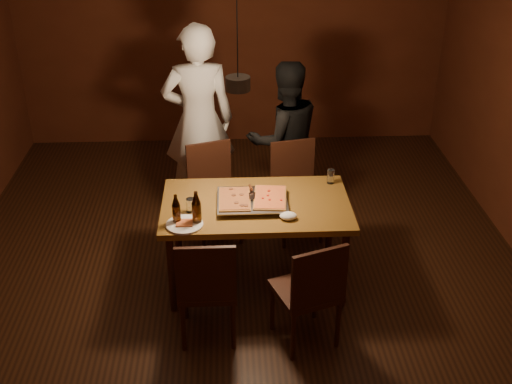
{
  "coord_description": "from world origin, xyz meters",
  "views": [
    {
      "loc": [
        -0.08,
        -4.43,
        3.26
      ],
      "look_at": [
        0.13,
        0.02,
        0.85
      ],
      "focal_mm": 45.0,
      "sensor_mm": 36.0,
      "label": 1
    }
  ],
  "objects_px": {
    "chair_far_left": "(213,183)",
    "chair_near_left": "(207,281)",
    "dining_table": "(256,211)",
    "diner_white": "(199,121)",
    "chair_near_right": "(312,286)",
    "pendant_lamp": "(238,82)",
    "pizza_tray": "(252,202)",
    "plate_slice": "(185,224)",
    "beer_bottle_a": "(176,209)",
    "diner_dark": "(285,139)",
    "chair_far_right": "(295,181)",
    "beer_bottle_b": "(196,208)"
  },
  "relations": [
    {
      "from": "chair_near_right",
      "to": "plate_slice",
      "type": "relative_size",
      "value": 1.93
    },
    {
      "from": "beer_bottle_b",
      "to": "diner_white",
      "type": "bearing_deg",
      "value": 91.09
    },
    {
      "from": "chair_near_right",
      "to": "diner_dark",
      "type": "height_order",
      "value": "diner_dark"
    },
    {
      "from": "chair_far_left",
      "to": "chair_near_right",
      "type": "distance_m",
      "value": 1.75
    },
    {
      "from": "chair_far_left",
      "to": "pendant_lamp",
      "type": "bearing_deg",
      "value": 88.38
    },
    {
      "from": "chair_far_right",
      "to": "chair_near_left",
      "type": "height_order",
      "value": "same"
    },
    {
      "from": "dining_table",
      "to": "plate_slice",
      "type": "xyz_separation_m",
      "value": [
        -0.55,
        -0.32,
        0.08
      ]
    },
    {
      "from": "chair_near_left",
      "to": "chair_far_right",
      "type": "bearing_deg",
      "value": 62.2
    },
    {
      "from": "chair_near_left",
      "to": "plate_slice",
      "type": "bearing_deg",
      "value": 111.22
    },
    {
      "from": "chair_far_right",
      "to": "plate_slice",
      "type": "distance_m",
      "value": 1.47
    },
    {
      "from": "dining_table",
      "to": "beer_bottle_a",
      "type": "bearing_deg",
      "value": -155.48
    },
    {
      "from": "chair_far_left",
      "to": "chair_far_right",
      "type": "bearing_deg",
      "value": 162.44
    },
    {
      "from": "dining_table",
      "to": "diner_white",
      "type": "bearing_deg",
      "value": 110.7
    },
    {
      "from": "beer_bottle_b",
      "to": "diner_white",
      "type": "height_order",
      "value": "diner_white"
    },
    {
      "from": "diner_white",
      "to": "chair_far_right",
      "type": "bearing_deg",
      "value": 144.43
    },
    {
      "from": "chair_far_right",
      "to": "chair_near_left",
      "type": "relative_size",
      "value": 1.03
    },
    {
      "from": "beer_bottle_b",
      "to": "diner_dark",
      "type": "height_order",
      "value": "diner_dark"
    },
    {
      "from": "dining_table",
      "to": "chair_far_left",
      "type": "bearing_deg",
      "value": 114.87
    },
    {
      "from": "chair_far_left",
      "to": "chair_near_left",
      "type": "height_order",
      "value": "same"
    },
    {
      "from": "pizza_tray",
      "to": "pendant_lamp",
      "type": "xyz_separation_m",
      "value": [
        -0.1,
        0.01,
        0.99
      ]
    },
    {
      "from": "chair_far_left",
      "to": "chair_near_left",
      "type": "bearing_deg",
      "value": 71.31
    },
    {
      "from": "dining_table",
      "to": "beer_bottle_a",
      "type": "distance_m",
      "value": 0.7
    },
    {
      "from": "chair_far_left",
      "to": "pendant_lamp",
      "type": "distance_m",
      "value": 1.48
    },
    {
      "from": "beer_bottle_a",
      "to": "chair_near_left",
      "type": "bearing_deg",
      "value": -63.94
    },
    {
      "from": "chair_far_right",
      "to": "pendant_lamp",
      "type": "bearing_deg",
      "value": 44.2
    },
    {
      "from": "chair_near_right",
      "to": "chair_near_left",
      "type": "bearing_deg",
      "value": 153.3
    },
    {
      "from": "dining_table",
      "to": "chair_far_left",
      "type": "distance_m",
      "value": 0.87
    },
    {
      "from": "chair_near_right",
      "to": "pendant_lamp",
      "type": "distance_m",
      "value": 1.54
    },
    {
      "from": "chair_far_right",
      "to": "diner_white",
      "type": "xyz_separation_m",
      "value": [
        -0.89,
        0.51,
        0.4
      ]
    },
    {
      "from": "dining_table",
      "to": "chair_near_right",
      "type": "xyz_separation_m",
      "value": [
        0.35,
        -0.82,
        -0.14
      ]
    },
    {
      "from": "chair_far_left",
      "to": "pendant_lamp",
      "type": "xyz_separation_m",
      "value": [
        0.23,
        -0.79,
        1.22
      ]
    },
    {
      "from": "pizza_tray",
      "to": "beer_bottle_a",
      "type": "xyz_separation_m",
      "value": [
        -0.58,
        -0.26,
        0.1
      ]
    },
    {
      "from": "pizza_tray",
      "to": "diner_dark",
      "type": "relative_size",
      "value": 0.36
    },
    {
      "from": "chair_near_right",
      "to": "chair_far_left",
      "type": "bearing_deg",
      "value": 93.91
    },
    {
      "from": "diner_white",
      "to": "diner_dark",
      "type": "xyz_separation_m",
      "value": [
        0.82,
        -0.1,
        -0.17
      ]
    },
    {
      "from": "pizza_tray",
      "to": "plate_slice",
      "type": "bearing_deg",
      "value": -148.7
    },
    {
      "from": "dining_table",
      "to": "diner_white",
      "type": "height_order",
      "value": "diner_white"
    },
    {
      "from": "chair_near_right",
      "to": "pendant_lamp",
      "type": "relative_size",
      "value": 0.49
    },
    {
      "from": "chair_near_right",
      "to": "diner_white",
      "type": "height_order",
      "value": "diner_white"
    },
    {
      "from": "beer_bottle_b",
      "to": "plate_slice",
      "type": "distance_m",
      "value": 0.16
    },
    {
      "from": "chair_near_right",
      "to": "diner_white",
      "type": "distance_m",
      "value": 2.31
    },
    {
      "from": "chair_far_right",
      "to": "beer_bottle_b",
      "type": "relative_size",
      "value": 1.85
    },
    {
      "from": "chair_near_right",
      "to": "beer_bottle_b",
      "type": "distance_m",
      "value": 1.03
    },
    {
      "from": "beer_bottle_b",
      "to": "beer_bottle_a",
      "type": "bearing_deg",
      "value": 175.99
    },
    {
      "from": "plate_slice",
      "to": "beer_bottle_a",
      "type": "bearing_deg",
      "value": 146.6
    },
    {
      "from": "chair_far_left",
      "to": "pizza_tray",
      "type": "xyz_separation_m",
      "value": [
        0.33,
        -0.8,
        0.24
      ]
    },
    {
      "from": "beer_bottle_a",
      "to": "chair_near_right",
      "type": "bearing_deg",
      "value": -29.5
    },
    {
      "from": "beer_bottle_b",
      "to": "pendant_lamp",
      "type": "bearing_deg",
      "value": 39.89
    },
    {
      "from": "chair_far_left",
      "to": "diner_dark",
      "type": "bearing_deg",
      "value": -167.19
    },
    {
      "from": "pizza_tray",
      "to": "pendant_lamp",
      "type": "relative_size",
      "value": 0.5
    }
  ]
}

